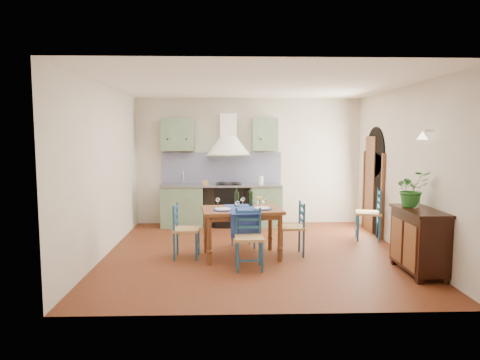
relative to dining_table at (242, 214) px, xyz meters
name	(u,v)px	position (x,y,z in m)	size (l,w,h in m)	color
floor	(256,253)	(0.24, 0.25, -0.71)	(5.00, 5.00, 0.00)	#4E2510
back_wall	(228,178)	(-0.22, 2.54, 0.34)	(5.00, 0.96, 2.80)	beige
right_wall	(397,172)	(2.74, 0.53, 0.63)	(0.26, 5.00, 2.80)	beige
left_wall	(104,171)	(-2.26, 0.25, 0.69)	(0.04, 5.00, 2.80)	beige
ceiling	(256,85)	(0.24, 0.25, 2.10)	(5.00, 5.00, 0.01)	white
dining_table	(242,214)	(0.00, 0.00, 0.00)	(1.35, 1.04, 1.12)	brown
chair_near	(249,238)	(0.08, -0.59, -0.25)	(0.43, 0.43, 0.89)	navy
chair_far	(244,224)	(0.05, 0.59, -0.29)	(0.45, 0.45, 0.82)	navy
chair_left	(185,230)	(-0.93, 0.00, -0.25)	(0.43, 0.43, 0.88)	navy
chair_right	(293,228)	(0.85, 0.10, -0.25)	(0.43, 0.43, 0.89)	navy
chair_spare	(370,214)	(2.48, 1.11, -0.21)	(0.55, 0.55, 0.97)	navy
sideboard	(419,239)	(2.50, -0.90, -0.20)	(0.50, 1.05, 0.94)	black
potted_plant	(412,189)	(2.47, -0.69, 0.49)	(0.48, 0.41, 0.53)	#236524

